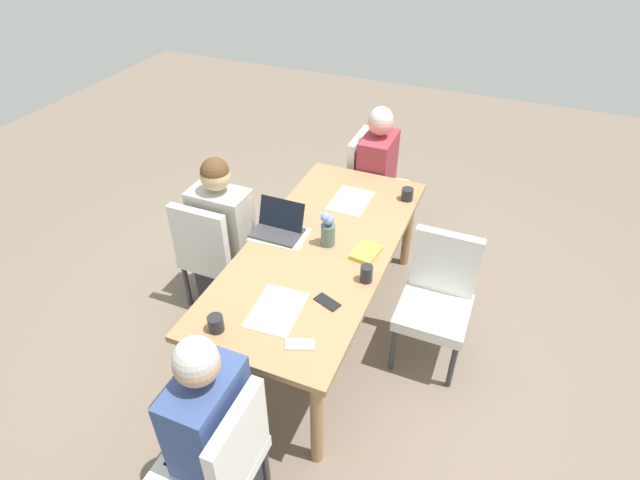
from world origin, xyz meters
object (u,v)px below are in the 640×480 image
object	(u,v)px
chair_head_right_left_mid	(370,181)
chair_head_left_left_near	(221,458)
chair_far_left_far	(212,249)
dining_table	(320,256)
person_far_left_far	(225,242)
coffee_mug_near_right	(407,194)
phone_silver	(300,344)
flower_vase	(328,229)
phone_black	(327,302)
laptop_far_left_far	(278,227)
book_red_cover	(366,252)
person_head_left_left_near	(213,438)
person_head_right_left_mid	(377,183)
chair_near_right_near	(438,295)
coffee_mug_near_left	(366,274)

from	to	relation	value
chair_head_right_left_mid	chair_head_left_left_near	bearing A→B (deg)	-176.93
chair_far_left_far	dining_table	bearing A→B (deg)	-86.66
person_far_left_far	coffee_mug_near_right	distance (m)	1.36
phone_silver	flower_vase	bearing A→B (deg)	-99.67
chair_head_right_left_mid	person_far_left_far	distance (m)	1.44
coffee_mug_near_right	phone_black	distance (m)	1.22
laptop_far_left_far	book_red_cover	bearing A→B (deg)	-89.94
coffee_mug_near_right	person_head_left_left_near	bearing A→B (deg)	169.90
chair_far_left_far	phone_black	distance (m)	1.15
person_head_right_left_mid	chair_head_left_left_near	bearing A→B (deg)	-178.49
chair_far_left_far	chair_near_right_near	size ratio (longest dim) A/B	1.00
person_head_left_left_near	chair_far_left_far	xyz separation A→B (m)	(1.27, 0.81, -0.03)
coffee_mug_near_right	flower_vase	bearing A→B (deg)	155.08
person_head_right_left_mid	person_head_left_left_near	bearing A→B (deg)	179.87
dining_table	phone_black	distance (m)	0.52
chair_near_right_near	coffee_mug_near_right	distance (m)	0.82
chair_far_left_far	coffee_mug_near_right	bearing A→B (deg)	-55.72
laptop_far_left_far	chair_far_left_far	bearing A→B (deg)	99.44
phone_black	phone_silver	bearing A→B (deg)	108.48
dining_table	person_far_left_far	xyz separation A→B (m)	(0.03, 0.75, -0.13)
person_head_left_left_near	chair_near_right_near	bearing A→B (deg)	-28.41
person_head_right_left_mid	person_far_left_far	bearing A→B (deg)	148.07
person_head_left_left_near	person_far_left_far	bearing A→B (deg)	28.97
flower_vase	coffee_mug_near_left	world-z (taller)	flower_vase
chair_head_left_left_near	coffee_mug_near_right	world-z (taller)	chair_head_left_left_near
chair_near_right_near	coffee_mug_near_left	size ratio (longest dim) A/B	8.49
person_head_left_left_near	chair_near_right_near	size ratio (longest dim) A/B	1.33
chair_far_left_far	flower_vase	xyz separation A→B (m)	(0.09, -0.84, 0.35)
person_head_left_left_near	chair_near_right_near	world-z (taller)	person_head_left_left_near
dining_table	coffee_mug_near_left	world-z (taller)	coffee_mug_near_left
chair_head_right_left_mid	phone_silver	world-z (taller)	chair_head_right_left_mid
chair_near_right_near	chair_head_right_left_mid	bearing A→B (deg)	35.07
phone_black	chair_head_left_left_near	bearing A→B (deg)	101.05
person_head_left_left_near	phone_silver	distance (m)	0.60
coffee_mug_near_right	book_red_cover	distance (m)	0.72
person_head_right_left_mid	flower_vase	distance (m)	1.24
chair_far_left_far	coffee_mug_near_left	world-z (taller)	chair_far_left_far
person_head_left_left_near	coffee_mug_near_right	xyz separation A→B (m)	(2.08, -0.37, 0.25)
chair_near_right_near	phone_black	world-z (taller)	chair_near_right_near
laptop_far_left_far	coffee_mug_near_right	size ratio (longest dim) A/B	3.61
coffee_mug_near_right	book_red_cover	world-z (taller)	coffee_mug_near_right
flower_vase	coffee_mug_near_right	bearing A→B (deg)	-24.92
chair_head_left_left_near	flower_vase	xyz separation A→B (m)	(1.42, 0.04, 0.35)
book_red_cover	chair_far_left_far	bearing A→B (deg)	102.87
chair_far_left_far	coffee_mug_near_left	distance (m)	1.23
coffee_mug_near_right	book_red_cover	bearing A→B (deg)	174.45
person_head_right_left_mid	flower_vase	bearing A→B (deg)	-178.43
dining_table	coffee_mug_near_left	distance (m)	0.45
chair_near_right_near	flower_vase	distance (m)	0.81
chair_head_left_left_near	book_red_cover	xyz separation A→B (m)	(1.42, -0.23, 0.25)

